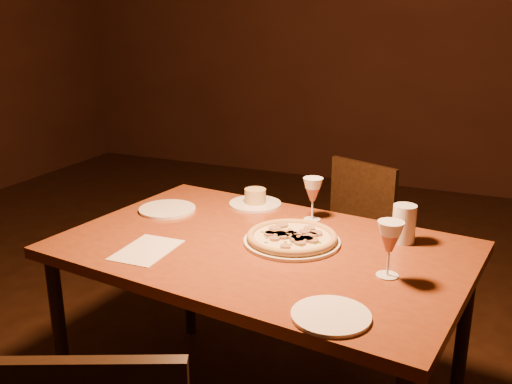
% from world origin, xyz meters
% --- Properties ---
extents(back_wall, '(6.00, 0.04, 3.00)m').
position_xyz_m(back_wall, '(0.00, 3.50, 1.50)').
color(back_wall, '#361A11').
rests_on(back_wall, floor).
extents(dining_table, '(1.42, 1.01, 0.71)m').
position_xyz_m(dining_table, '(0.22, 0.22, 0.65)').
color(dining_table, brown).
rests_on(dining_table, floor).
extents(chair_far, '(0.49, 0.49, 0.77)m').
position_xyz_m(chair_far, '(0.28, 1.11, 0.43)').
color(chair_far, black).
rests_on(chair_far, floor).
extents(pizza_plate, '(0.32, 0.32, 0.04)m').
position_xyz_m(pizza_plate, '(0.30, 0.27, 0.73)').
color(pizza_plate, white).
rests_on(pizza_plate, dining_table).
extents(ramekin_saucer, '(0.21, 0.21, 0.07)m').
position_xyz_m(ramekin_saucer, '(0.03, 0.59, 0.73)').
color(ramekin_saucer, white).
rests_on(ramekin_saucer, dining_table).
extents(wine_glass_far, '(0.07, 0.07, 0.16)m').
position_xyz_m(wine_glass_far, '(0.29, 0.51, 0.79)').
color(wine_glass_far, '#A65D45').
rests_on(wine_glass_far, dining_table).
extents(wine_glass_right, '(0.08, 0.08, 0.17)m').
position_xyz_m(wine_glass_right, '(0.64, 0.15, 0.79)').
color(wine_glass_right, '#A65D45').
rests_on(wine_glass_right, dining_table).
extents(water_tumbler, '(0.08, 0.08, 0.13)m').
position_xyz_m(water_tumbler, '(0.64, 0.43, 0.77)').
color(water_tumbler, silver).
rests_on(water_tumbler, dining_table).
extents(side_plate_left, '(0.22, 0.22, 0.01)m').
position_xyz_m(side_plate_left, '(-0.26, 0.39, 0.72)').
color(side_plate_left, white).
rests_on(side_plate_left, dining_table).
extents(side_plate_near, '(0.20, 0.20, 0.01)m').
position_xyz_m(side_plate_near, '(0.56, -0.15, 0.71)').
color(side_plate_near, white).
rests_on(side_plate_near, dining_table).
extents(menu_card, '(0.16, 0.24, 0.00)m').
position_xyz_m(menu_card, '(-0.11, 0.02, 0.71)').
color(menu_card, silver).
rests_on(menu_card, dining_table).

